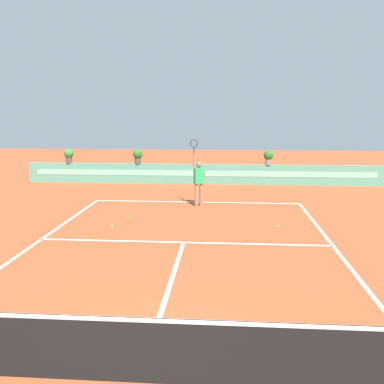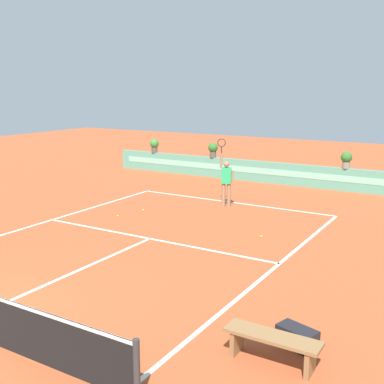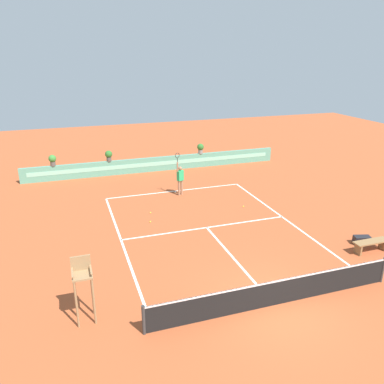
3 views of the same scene
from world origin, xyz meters
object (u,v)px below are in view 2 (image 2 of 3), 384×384
gear_bag (297,337)px  tennis_ball_near_baseline (261,236)px  potted_plant_left (213,149)px  bench_courtside (272,342)px  tennis_ball_by_sideline (118,216)px  potted_plant_far_left (154,145)px  potted_plant_right (346,159)px  tennis_player (226,179)px  tennis_ball_mid_court (143,210)px

gear_bag → tennis_ball_near_baseline: (-3.04, 5.56, -0.15)m
potted_plant_left → bench_courtside: bearing=-58.1°
bench_courtside → gear_bag: bearing=75.8°
tennis_ball_by_sideline → potted_plant_far_left: bearing=117.5°
potted_plant_right → bench_courtside: bearing=-80.5°
tennis_ball_by_sideline → potted_plant_left: (-0.86, 8.52, 1.38)m
tennis_player → tennis_ball_near_baseline: 4.10m
potted_plant_right → potted_plant_far_left: 10.14m
bench_courtside → gear_bag: 0.76m
bench_courtside → tennis_ball_near_baseline: bearing=114.5°
gear_bag → potted_plant_left: size_ratio=0.97×
potted_plant_far_left → tennis_ball_mid_court: bearing=-57.5°
gear_bag → potted_plant_right: (-2.60, 13.72, 1.23)m
tennis_player → tennis_ball_near_baseline: size_ratio=38.01×
tennis_ball_near_baseline → potted_plant_right: (0.44, 8.16, 1.38)m
bench_courtside → potted_plant_right: bearing=99.5°
tennis_ball_mid_court → potted_plant_left: 7.61m
tennis_ball_near_baseline → tennis_ball_mid_court: 5.05m
gear_bag → tennis_ball_mid_court: gear_bag is taller
gear_bag → potted_plant_left: (-9.16, 13.72, 1.23)m
tennis_ball_near_baseline → potted_plant_far_left: bearing=139.9°
potted_plant_left → tennis_ball_by_sideline: bearing=-84.3°
potted_plant_left → potted_plant_far_left: same height
gear_bag → tennis_player: tennis_player is taller
gear_bag → potted_plant_far_left: potted_plant_far_left is taller
tennis_ball_near_baseline → tennis_ball_by_sideline: (-5.26, -0.36, 0.00)m
tennis_ball_mid_court → potted_plant_right: potted_plant_right is taller
potted_plant_right → tennis_ball_mid_court: bearing=-126.3°
gear_bag → tennis_ball_mid_court: (-8.03, 6.32, -0.15)m
tennis_player → tennis_ball_near_baseline: tennis_player is taller
tennis_ball_mid_court → tennis_player: bearing=43.3°
tennis_ball_near_baseline → potted_plant_left: bearing=126.9°
bench_courtside → tennis_player: size_ratio=0.62×
tennis_player → potted_plant_left: tennis_player is taller
tennis_player → potted_plant_far_left: bearing=143.2°
potted_plant_left → tennis_player: bearing=-56.8°
tennis_ball_by_sideline → potted_plant_right: 10.35m
tennis_ball_mid_court → tennis_ball_near_baseline: bearing=-8.6°
tennis_ball_near_baseline → tennis_ball_by_sideline: bearing=-176.0°
bench_courtside → tennis_ball_mid_court: size_ratio=23.53×
bench_courtside → tennis_ball_near_baseline: (-2.86, 6.27, -0.34)m
tennis_ball_by_sideline → tennis_player: bearing=52.0°
bench_courtside → potted_plant_right: (-2.42, 14.43, 1.04)m
potted_plant_left → potted_plant_far_left: 3.58m
bench_courtside → potted_plant_far_left: size_ratio=2.21×
bench_courtside → potted_plant_left: (-8.98, 14.43, 1.04)m
gear_bag → potted_plant_left: bearing=123.7°
tennis_ball_mid_court → bench_courtside: bearing=-41.9°
bench_courtside → tennis_ball_mid_court: (-7.85, 7.03, -0.34)m
tennis_ball_near_baseline → potted_plant_right: size_ratio=0.09×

